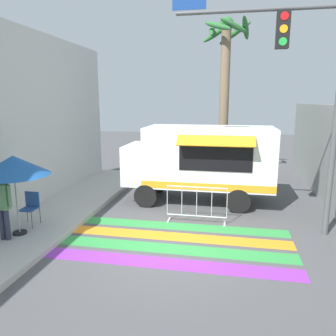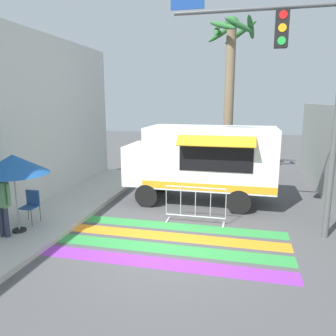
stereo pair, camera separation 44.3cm
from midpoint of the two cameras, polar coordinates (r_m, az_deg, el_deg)
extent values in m
plane|color=#4C4C4F|center=(8.58, 0.73, -13.62)|extent=(60.00, 60.00, 0.00)
cube|color=purple|center=(7.85, -0.66, -16.15)|extent=(6.40, 0.56, 0.01)
cube|color=green|center=(8.51, 0.61, -13.83)|extent=(6.40, 0.56, 0.01)
cube|color=orange|center=(9.19, 1.67, -11.83)|extent=(6.40, 0.56, 0.01)
cube|color=green|center=(9.88, 2.58, -10.11)|extent=(6.40, 0.56, 0.01)
cube|color=white|center=(11.78, 8.54, 2.00)|extent=(4.48, 2.12, 2.09)
cube|color=white|center=(12.23, -2.02, 0.86)|extent=(1.58, 1.95, 1.41)
cube|color=#1E232D|center=(12.38, -5.34, 2.61)|extent=(0.06, 1.69, 0.54)
cube|color=black|center=(10.68, 9.48, 1.82)|extent=(2.37, 0.03, 0.94)
cube|color=orange|center=(10.40, 9.50, 4.62)|extent=(2.47, 0.43, 0.31)
cube|color=orange|center=(10.93, 7.92, -3.38)|extent=(4.48, 0.01, 0.24)
cylinder|color=black|center=(11.51, -2.63, -4.80)|extent=(0.81, 0.22, 0.81)
cylinder|color=black|center=(13.33, -0.34, -2.49)|extent=(0.81, 0.22, 0.81)
cylinder|color=black|center=(11.10, 13.35, -5.75)|extent=(0.81, 0.22, 0.81)
cylinder|color=black|center=(12.97, 13.38, -3.21)|extent=(0.81, 0.22, 0.81)
cylinder|color=#515456|center=(9.55, 28.48, 7.02)|extent=(0.16, 0.16, 6.25)
cylinder|color=#515456|center=(9.49, 16.61, 25.03)|extent=(4.24, 0.11, 0.11)
cube|color=black|center=(9.40, 20.59, 21.74)|extent=(0.32, 0.28, 0.90)
cylinder|color=red|center=(9.32, 20.84, 23.70)|extent=(0.20, 0.02, 0.20)
cylinder|color=#F2A519|center=(9.26, 20.70, 21.89)|extent=(0.20, 0.02, 0.20)
cylinder|color=green|center=(9.21, 20.56, 20.07)|extent=(0.20, 0.02, 0.20)
cube|color=navy|center=(9.63, 4.87, 26.60)|extent=(0.90, 0.02, 0.28)
cylinder|color=black|center=(9.89, -23.27, -9.92)|extent=(0.36, 0.36, 0.06)
cylinder|color=#B2B2B7|center=(9.57, -23.77, -4.14)|extent=(0.04, 0.04, 2.13)
cone|color=#1E59A5|center=(9.40, -24.18, 0.61)|extent=(1.82, 1.82, 0.51)
cylinder|color=#4C4C51|center=(10.29, -23.39, -7.88)|extent=(0.02, 0.02, 0.47)
cylinder|color=#4C4C51|center=(10.06, -21.49, -8.18)|extent=(0.02, 0.02, 0.47)
cylinder|color=#4C4C51|center=(10.60, -22.08, -7.21)|extent=(0.02, 0.02, 0.47)
cylinder|color=#4C4C51|center=(10.38, -20.21, -7.47)|extent=(0.02, 0.02, 0.47)
cube|color=#2D5999|center=(10.25, -21.90, -6.36)|extent=(0.43, 0.43, 0.03)
cube|color=#2D5999|center=(10.34, -21.36, -4.79)|extent=(0.43, 0.03, 0.44)
cylinder|color=#2D3347|center=(9.60, -25.82, -8.41)|extent=(0.13, 0.13, 0.81)
cylinder|color=#2D3347|center=(9.51, -25.11, -8.53)|extent=(0.13, 0.13, 0.81)
cube|color=#598C59|center=(9.34, -25.86, -4.22)|extent=(0.34, 0.20, 0.66)
cylinder|color=#598C59|center=(9.20, -24.81, -4.15)|extent=(0.09, 0.09, 0.56)
cylinder|color=#B7BABF|center=(9.86, 6.14, -3.42)|extent=(1.82, 0.04, 0.04)
cylinder|color=#B7BABF|center=(10.13, 6.03, -8.38)|extent=(1.82, 0.04, 0.04)
cylinder|color=#B7BABF|center=(10.13, 0.96, -5.61)|extent=(0.02, 0.02, 0.91)
cylinder|color=#B7BABF|center=(10.05, 3.50, -5.78)|extent=(0.02, 0.02, 0.91)
cylinder|color=#B7BABF|center=(9.98, 6.08, -5.94)|extent=(0.02, 0.02, 0.91)
cylinder|color=#B7BABF|center=(9.94, 8.69, -6.08)|extent=(0.02, 0.02, 0.91)
cylinder|color=#B7BABF|center=(9.92, 11.32, -6.22)|extent=(0.02, 0.02, 0.91)
cube|color=#B7BABF|center=(10.33, 1.22, -9.04)|extent=(0.06, 0.44, 0.03)
cube|color=#B7BABF|center=(10.14, 10.89, -9.67)|extent=(0.06, 0.44, 0.03)
cylinder|color=#7A664C|center=(15.27, 11.36, 10.38)|extent=(0.42, 0.42, 6.76)
sphere|color=#2D6B33|center=(15.61, 11.92, 23.43)|extent=(0.60, 0.60, 0.60)
ellipsoid|color=#2D6B33|center=(15.44, 15.09, 22.58)|extent=(0.47, 1.59, 0.89)
ellipsoid|color=#2D6B33|center=(16.31, 13.30, 21.96)|extent=(1.57, 0.89, 1.02)
ellipsoid|color=#2D6B33|center=(16.19, 10.08, 22.10)|extent=(1.30, 1.10, 1.02)
ellipsoid|color=#2D6B33|center=(15.58, 9.40, 22.64)|extent=(0.28, 1.22, 0.79)
ellipsoid|color=#2D6B33|center=(15.03, 10.35, 23.27)|extent=(1.28, 0.92, 0.64)
ellipsoid|color=#2D6B33|center=(14.98, 13.11, 23.13)|extent=(1.30, 0.83, 0.70)
camera|label=1|loc=(0.22, -88.81, 0.25)|focal=35.00mm
camera|label=2|loc=(0.22, 91.19, -0.25)|focal=35.00mm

